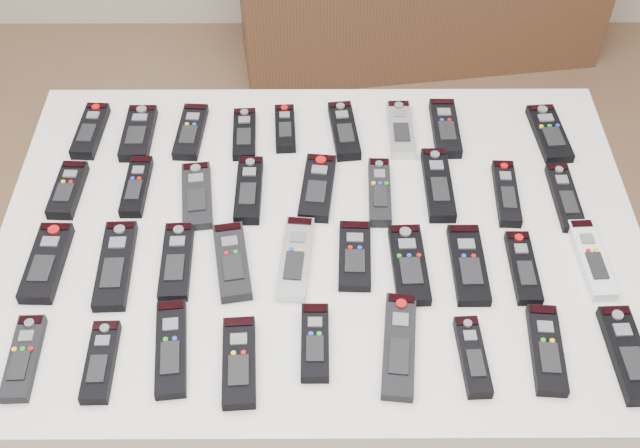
{
  "coord_description": "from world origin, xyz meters",
  "views": [
    {
      "loc": [
        -0.05,
        -0.92,
        1.95
      ],
      "look_at": [
        -0.05,
        0.12,
        0.8
      ],
      "focal_mm": 45.0,
      "sensor_mm": 36.0,
      "label": 1
    }
  ],
  "objects_px": {
    "remote_18": "(47,262)",
    "remote_23": "(355,255)",
    "remote_34": "(473,356)",
    "remote_20": "(176,261)",
    "remote_31": "(239,362)",
    "remote_15": "(438,184)",
    "remote_32": "(315,342)",
    "remote_11": "(197,195)",
    "remote_29": "(101,362)",
    "remote_9": "(68,190)",
    "remote_21": "(232,261)",
    "remote_1": "(138,133)",
    "remote_6": "(400,130)",
    "remote_5": "(344,131)",
    "remote_35": "(547,349)",
    "remote_27": "(592,259)",
    "remote_2": "(191,132)",
    "remote_16": "(506,193)",
    "remote_28": "(24,358)",
    "table": "(320,250)",
    "remote_17": "(565,197)",
    "remote_26": "(523,267)",
    "remote_8": "(549,133)",
    "remote_14": "(380,192)",
    "remote_30": "(171,348)",
    "remote_36": "(628,354)",
    "remote_22": "(295,258)",
    "remote_3": "(244,134)",
    "remote_19": "(116,265)",
    "remote_24": "(409,264)",
    "remote_33": "(399,345)",
    "remote_10": "(136,186)",
    "remote_13": "(317,187)",
    "remote_25": "(468,264)",
    "remote_7": "(445,128)"
  },
  "relations": [
    {
      "from": "remote_9",
      "to": "remote_21",
      "type": "bearing_deg",
      "value": -26.27
    },
    {
      "from": "remote_15",
      "to": "remote_32",
      "type": "distance_m",
      "value": 0.46
    },
    {
      "from": "remote_23",
      "to": "remote_27",
      "type": "bearing_deg",
      "value": 0.63
    },
    {
      "from": "remote_10",
      "to": "remote_21",
      "type": "height_order",
      "value": "remote_21"
    },
    {
      "from": "remote_3",
      "to": "remote_33",
      "type": "bearing_deg",
      "value": -64.0
    },
    {
      "from": "remote_14",
      "to": "remote_35",
      "type": "bearing_deg",
      "value": -53.12
    },
    {
      "from": "remote_16",
      "to": "remote_28",
      "type": "relative_size",
      "value": 1.05
    },
    {
      "from": "remote_5",
      "to": "remote_21",
      "type": "xyz_separation_m",
      "value": [
        -0.22,
        -0.37,
        0.0
      ]
    },
    {
      "from": "remote_2",
      "to": "remote_18",
      "type": "bearing_deg",
      "value": -118.43
    },
    {
      "from": "remote_18",
      "to": "remote_23",
      "type": "distance_m",
      "value": 0.58
    },
    {
      "from": "remote_23",
      "to": "remote_5",
      "type": "bearing_deg",
      "value": 93.9
    },
    {
      "from": "remote_5",
      "to": "remote_35",
      "type": "bearing_deg",
      "value": -65.71
    },
    {
      "from": "remote_27",
      "to": "remote_2",
      "type": "bearing_deg",
      "value": 152.71
    },
    {
      "from": "remote_1",
      "to": "remote_6",
      "type": "distance_m",
      "value": 0.57
    },
    {
      "from": "remote_14",
      "to": "table",
      "type": "bearing_deg",
      "value": -140.32
    },
    {
      "from": "remote_6",
      "to": "remote_29",
      "type": "height_order",
      "value": "remote_6"
    },
    {
      "from": "remote_32",
      "to": "remote_7",
      "type": "bearing_deg",
      "value": 63.03
    },
    {
      "from": "remote_9",
      "to": "remote_22",
      "type": "distance_m",
      "value": 0.5
    },
    {
      "from": "remote_9",
      "to": "remote_11",
      "type": "height_order",
      "value": "remote_9"
    },
    {
      "from": "remote_17",
      "to": "remote_22",
      "type": "relative_size",
      "value": 0.92
    },
    {
      "from": "remote_14",
      "to": "remote_17",
      "type": "height_order",
      "value": "remote_14"
    },
    {
      "from": "remote_3",
      "to": "remote_19",
      "type": "xyz_separation_m",
      "value": [
        -0.22,
        -0.37,
        0.0
      ]
    },
    {
      "from": "remote_29",
      "to": "remote_30",
      "type": "bearing_deg",
      "value": 11.99
    },
    {
      "from": "remote_5",
      "to": "remote_20",
      "type": "height_order",
      "value": "remote_5"
    },
    {
      "from": "remote_27",
      "to": "remote_28",
      "type": "distance_m",
      "value": 1.03
    },
    {
      "from": "remote_6",
      "to": "remote_36",
      "type": "height_order",
      "value": "same"
    },
    {
      "from": "remote_8",
      "to": "remote_36",
      "type": "relative_size",
      "value": 0.92
    },
    {
      "from": "remote_26",
      "to": "remote_28",
      "type": "height_order",
      "value": "same"
    },
    {
      "from": "remote_13",
      "to": "remote_25",
      "type": "height_order",
      "value": "remote_13"
    },
    {
      "from": "remote_16",
      "to": "remote_30",
      "type": "height_order",
      "value": "remote_16"
    },
    {
      "from": "remote_18",
      "to": "remote_34",
      "type": "distance_m",
      "value": 0.8
    },
    {
      "from": "remote_18",
      "to": "remote_19",
      "type": "bearing_deg",
      "value": -0.86
    },
    {
      "from": "remote_18",
      "to": "remote_26",
      "type": "bearing_deg",
      "value": 0.69
    },
    {
      "from": "remote_8",
      "to": "remote_14",
      "type": "height_order",
      "value": "remote_14"
    },
    {
      "from": "remote_11",
      "to": "remote_29",
      "type": "xyz_separation_m",
      "value": [
        -0.12,
        -0.39,
        0.0
      ]
    },
    {
      "from": "table",
      "to": "remote_17",
      "type": "distance_m",
      "value": 0.5
    },
    {
      "from": "remote_2",
      "to": "remote_17",
      "type": "distance_m",
      "value": 0.8
    },
    {
      "from": "remote_2",
      "to": "remote_19",
      "type": "relative_size",
      "value": 0.82
    },
    {
      "from": "remote_6",
      "to": "remote_29",
      "type": "bearing_deg",
      "value": -132.95
    },
    {
      "from": "remote_6",
      "to": "remote_9",
      "type": "xyz_separation_m",
      "value": [
        -0.69,
        -0.18,
        0.0
      ]
    },
    {
      "from": "remote_20",
      "to": "remote_31",
      "type": "bearing_deg",
      "value": -61.29
    },
    {
      "from": "remote_9",
      "to": "remote_31",
      "type": "relative_size",
      "value": 0.86
    },
    {
      "from": "remote_5",
      "to": "remote_19",
      "type": "bearing_deg",
      "value": -145.35
    },
    {
      "from": "remote_8",
      "to": "remote_11",
      "type": "relative_size",
      "value": 0.99
    },
    {
      "from": "remote_22",
      "to": "remote_28",
      "type": "height_order",
      "value": "same"
    },
    {
      "from": "remote_5",
      "to": "remote_24",
      "type": "xyz_separation_m",
      "value": [
        0.11,
        -0.38,
        -0.0
      ]
    },
    {
      "from": "remote_28",
      "to": "remote_36",
      "type": "bearing_deg",
      "value": -1.85
    },
    {
      "from": "remote_18",
      "to": "remote_26",
      "type": "relative_size",
      "value": 1.09
    },
    {
      "from": "remote_2",
      "to": "remote_14",
      "type": "bearing_deg",
      "value": -21.63
    },
    {
      "from": "remote_5",
      "to": "remote_22",
      "type": "xyz_separation_m",
      "value": [
        -0.1,
        -0.36,
        -0.0
      ]
    }
  ]
}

